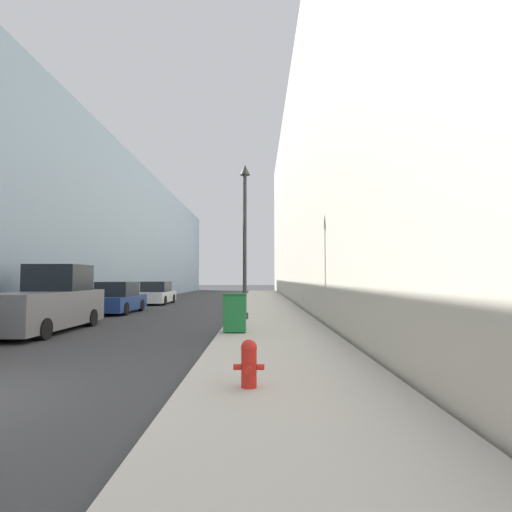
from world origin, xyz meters
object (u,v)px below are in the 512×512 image
at_px(trash_bin, 235,312).
at_px(pickup_truck, 47,303).
at_px(lamppost, 245,227).
at_px(fire_hydrant, 249,362).
at_px(parked_sedan_far, 156,294).
at_px(parked_sedan_near, 118,299).

relative_size(trash_bin, pickup_truck, 0.22).
bearing_deg(lamppost, fire_hydrant, -87.65).
bearing_deg(trash_bin, pickup_truck, 169.89).
xyz_separation_m(trash_bin, parked_sedan_far, (-6.46, 15.63, -0.04)).
distance_m(fire_hydrant, trash_bin, 6.30).
relative_size(fire_hydrant, pickup_truck, 0.13).
distance_m(fire_hydrant, pickup_truck, 10.29).
height_order(lamppost, pickup_truck, lamppost).
bearing_deg(lamppost, parked_sedan_far, 119.84).
bearing_deg(fire_hydrant, trash_bin, 95.38).
bearing_deg(parked_sedan_far, trash_bin, -67.54).
bearing_deg(pickup_truck, parked_sedan_far, 89.78).
xyz_separation_m(lamppost, pickup_truck, (-6.68, -2.92, -3.00)).
xyz_separation_m(fire_hydrant, parked_sedan_near, (-7.21, 14.61, 0.22)).
distance_m(parked_sedan_near, parked_sedan_far, 7.29).
height_order(pickup_truck, parked_sedan_far, pickup_truck).
bearing_deg(lamppost, trash_bin, -92.34).
distance_m(pickup_truck, parked_sedan_far, 14.47).
relative_size(parked_sedan_near, parked_sedan_far, 0.99).
bearing_deg(parked_sedan_far, pickup_truck, -90.22).
height_order(fire_hydrant, pickup_truck, pickup_truck).
bearing_deg(fire_hydrant, parked_sedan_near, 116.27).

